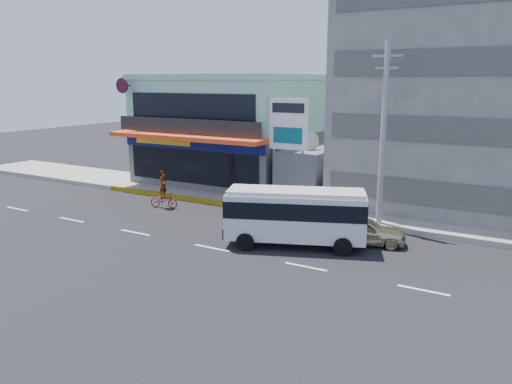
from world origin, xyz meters
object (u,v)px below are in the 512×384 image
Objects in this scene: satellite_dish at (307,149)px; billboard at (288,130)px; motorcycle_rider at (164,196)px; minibus at (295,213)px; shop_building at (230,132)px; sedan at (364,230)px; concrete_building at (485,97)px; utility_pole_near at (383,135)px.

billboard reaches higher than satellite_dish.
motorcycle_rider is (-6.66, -4.29, -4.14)m from billboard.
billboard reaches higher than minibus.
shop_building reaches higher than billboard.
billboard is 8.94m from motorcycle_rider.
billboard is at bearing -32.32° from shop_building.
motorcycle_rider is (-13.33, 0.59, 0.10)m from sedan.
concrete_building is 2.32× the size of billboard.
shop_building is 15.50m from utility_pole_near.
billboard is at bearing 32.76° from motorcycle_rider.
shop_building is at bearing 159.79° from satellite_dish.
motorcycle_rider is at bearing 70.71° from sedan.
sedan is at bearing -2.52° from motorcycle_rider.
satellite_dish is at bearing 149.04° from utility_pole_near.
sedan is (0.17, -3.07, -4.46)m from utility_pole_near.
concrete_building is at bearing 62.35° from minibus.
concrete_building reaches higher than shop_building.
billboard is 2.87× the size of motorcycle_rider.
concrete_building reaches higher than satellite_dish.
utility_pole_near is at bearing 10.70° from motorcycle_rider.
sedan is at bearing -109.74° from concrete_building.
minibus is at bearing -117.48° from utility_pole_near.
sedan is (6.67, -4.87, -4.24)m from billboard.
motorcycle_rider is at bearing -139.64° from satellite_dish.
utility_pole_near is at bearing -25.06° from shop_building.
utility_pole_near reaches higher than minibus.
concrete_building is 8.79m from utility_pole_near.
satellite_dish is at bearing 40.36° from motorcycle_rider.
motorcycle_rider is at bearing 166.14° from minibus.
satellite_dish is (8.00, -2.95, -0.42)m from shop_building.
utility_pole_near is at bearing -15.48° from billboard.
concrete_building reaches higher than utility_pole_near.
utility_pole_near is 6.69m from minibus.
satellite_dish is 7.17m from utility_pole_near.
concrete_building is 11.30m from satellite_dish.
sedan is (14.17, -9.62, -3.31)m from shop_building.
billboard is at bearing 37.08° from sedan.
minibus is at bearing -45.67° from shop_building.
shop_building is 1.80× the size of billboard.
concrete_building is 2.26× the size of minibus.
concrete_building is 12.98m from sedan.
shop_building is at bearing 39.06° from sedan.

